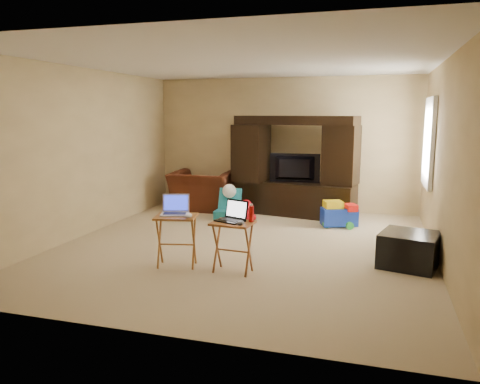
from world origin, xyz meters
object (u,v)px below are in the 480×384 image
(plush_toy, at_px, (246,212))
(tray_table_left, at_px, (177,241))
(entertainment_center, at_px, (295,166))
(tray_table_right, at_px, (233,247))
(mouse_left, at_px, (188,216))
(laptop_left, at_px, (175,205))
(ottoman, at_px, (409,250))
(television, at_px, (294,168))
(water_bottle, at_px, (251,214))
(push_toy, at_px, (339,214))
(mouse_right, at_px, (241,223))
(child_rocker, at_px, (227,204))
(recliner, at_px, (202,191))
(laptop_right, at_px, (230,211))

(plush_toy, height_order, tray_table_left, tray_table_left)
(entertainment_center, xyz_separation_m, tray_table_right, (-0.13, -3.31, -0.60))
(mouse_left, bearing_deg, laptop_left, 155.56)
(plush_toy, distance_m, ottoman, 2.94)
(plush_toy, bearing_deg, television, 54.12)
(entertainment_center, height_order, tray_table_left, entertainment_center)
(laptop_left, bearing_deg, mouse_left, -41.35)
(entertainment_center, bearing_deg, water_bottle, -77.87)
(plush_toy, distance_m, water_bottle, 2.45)
(push_toy, bearing_deg, mouse_right, -129.13)
(entertainment_center, distance_m, water_bottle, 3.23)
(ottoman, relative_size, tray_table_right, 1.08)
(entertainment_center, distance_m, television, 0.06)
(push_toy, relative_size, water_bottle, 3.13)
(tray_table_left, height_order, laptop_left, laptop_left)
(push_toy, relative_size, mouse_right, 4.74)
(child_rocker, bearing_deg, recliner, 137.06)
(mouse_left, bearing_deg, recliner, 108.51)
(recliner, bearing_deg, television, 175.88)
(mouse_right, distance_m, water_bottle, 0.22)
(mouse_right, bearing_deg, plush_toy, 104.47)
(recliner, relative_size, push_toy, 1.96)
(entertainment_center, distance_m, recliner, 1.85)
(plush_toy, distance_m, mouse_right, 2.61)
(push_toy, height_order, laptop_right, laptop_right)
(ottoman, bearing_deg, mouse_right, -153.28)
(push_toy, bearing_deg, laptop_right, -133.30)
(plush_toy, xyz_separation_m, laptop_left, (-0.23, -2.33, 0.54))
(recliner, xyz_separation_m, laptop_left, (0.90, -3.25, 0.38))
(tray_table_right, height_order, laptop_right, laptop_right)
(ottoman, bearing_deg, recliner, 145.53)
(laptop_right, relative_size, mouse_left, 2.46)
(mouse_left, bearing_deg, tray_table_left, 159.78)
(child_rocker, distance_m, tray_table_left, 2.66)
(plush_toy, height_order, mouse_left, mouse_left)
(entertainment_center, height_order, tray_table_right, entertainment_center)
(laptop_left, bearing_deg, mouse_right, -27.55)
(ottoman, xyz_separation_m, laptop_left, (-2.72, -0.77, 0.54))
(television, height_order, ottoman, television)
(child_rocker, distance_m, mouse_right, 3.01)
(push_toy, distance_m, water_bottle, 2.71)
(tray_table_left, height_order, mouse_right, mouse_right)
(ottoman, height_order, laptop_right, laptop_right)
(mouse_right, bearing_deg, push_toy, 72.44)
(water_bottle, bearing_deg, television, 91.23)
(recliner, xyz_separation_m, mouse_right, (1.78, -3.42, 0.26))
(laptop_left, bearing_deg, recliner, 88.60)
(laptop_right, bearing_deg, mouse_right, -17.91)
(laptop_left, bearing_deg, tray_table_right, -20.30)
(laptop_right, relative_size, water_bottle, 1.70)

